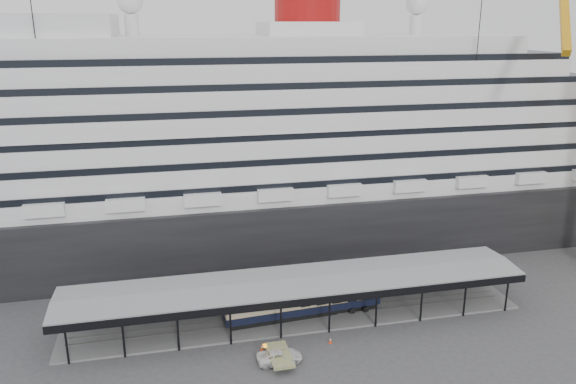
# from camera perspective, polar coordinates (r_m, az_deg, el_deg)

# --- Properties ---
(ground) EXTENTS (200.00, 200.00, 0.00)m
(ground) POSITION_cam_1_polar(r_m,az_deg,el_deg) (66.57, 1.97, -14.70)
(ground) COLOR #3B3B3E
(ground) RESTS_ON ground
(cruise_ship) EXTENTS (130.00, 30.00, 43.90)m
(cruise_ship) POSITION_cam_1_polar(r_m,az_deg,el_deg) (89.55, -3.10, 6.24)
(cruise_ship) COLOR black
(cruise_ship) RESTS_ON ground
(platform_canopy) EXTENTS (56.00, 9.18, 5.30)m
(platform_canopy) POSITION_cam_1_polar(r_m,az_deg,el_deg) (69.61, 0.93, -10.94)
(platform_canopy) COLOR slate
(platform_canopy) RESTS_ON ground
(port_truck) EXTENTS (4.91, 2.32, 1.36)m
(port_truck) POSITION_cam_1_polar(r_m,az_deg,el_deg) (62.35, -0.85, -16.36)
(port_truck) COLOR silver
(port_truck) RESTS_ON ground
(pullman_carriage) EXTENTS (19.75, 3.99, 19.26)m
(pullman_carriage) POSITION_cam_1_polar(r_m,az_deg,el_deg) (69.78, 1.57, -10.87)
(pullman_carriage) COLOR black
(pullman_carriage) RESTS_ON ground
(traffic_cone_left) EXTENTS (0.45, 0.45, 0.69)m
(traffic_cone_left) POSITION_cam_1_polar(r_m,az_deg,el_deg) (64.47, -2.68, -15.50)
(traffic_cone_left) COLOR #F44A0D
(traffic_cone_left) RESTS_ON ground
(traffic_cone_mid) EXTENTS (0.47, 0.47, 0.82)m
(traffic_cone_mid) POSITION_cam_1_polar(r_m,az_deg,el_deg) (62.99, -0.64, -16.27)
(traffic_cone_mid) COLOR #D14C0B
(traffic_cone_mid) RESTS_ON ground
(traffic_cone_right) EXTENTS (0.45, 0.45, 0.69)m
(traffic_cone_right) POSITION_cam_1_polar(r_m,az_deg,el_deg) (65.83, 4.32, -14.79)
(traffic_cone_right) COLOR #F53C0D
(traffic_cone_right) RESTS_ON ground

